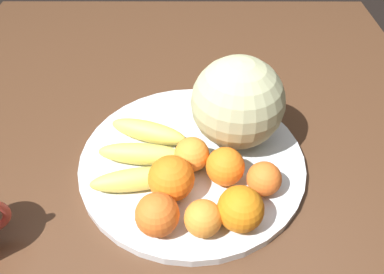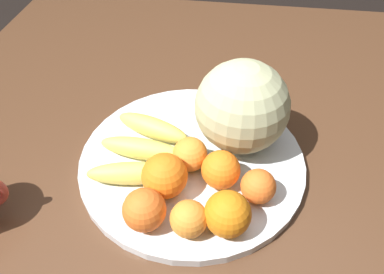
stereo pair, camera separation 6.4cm
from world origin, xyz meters
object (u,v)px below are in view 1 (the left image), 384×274
at_px(orange_back_left, 157,215).
at_px(orange_side_extra, 192,154).
at_px(fruit_bowl, 192,160).
at_px(banana_bunch, 144,154).
at_px(melon, 238,102).
at_px(orange_mid_center, 225,166).
at_px(kitchen_table, 174,221).
at_px(orange_top_small, 264,179).
at_px(orange_front_right, 173,178).
at_px(orange_back_right, 203,218).
at_px(orange_front_left, 241,209).

bearing_deg(orange_back_left, orange_side_extra, -22.15).
height_order(fruit_bowl, banana_bunch, banana_bunch).
distance_m(melon, orange_mid_center, 0.12).
xyz_separation_m(melon, banana_bunch, (-0.07, 0.16, -0.06)).
bearing_deg(kitchen_table, orange_top_small, -89.98).
relative_size(orange_front_right, orange_back_right, 1.31).
bearing_deg(kitchen_table, orange_back_right, -146.83).
height_order(kitchen_table, banana_bunch, banana_bunch).
relative_size(melon, orange_mid_center, 2.56).
relative_size(kitchen_table, orange_mid_center, 23.38).
height_order(orange_front_right, orange_side_extra, orange_front_right).
xyz_separation_m(banana_bunch, orange_top_small, (-0.06, -0.20, 0.01)).
xyz_separation_m(orange_back_left, orange_top_small, (0.07, -0.17, -0.00)).
distance_m(orange_mid_center, orange_top_small, 0.07).
bearing_deg(kitchen_table, orange_front_left, -121.07).
bearing_deg(orange_front_right, orange_mid_center, -70.82).
distance_m(melon, orange_top_small, 0.14).
distance_m(orange_mid_center, orange_back_right, 0.11).
distance_m(orange_back_right, orange_side_extra, 0.13).
bearing_deg(orange_mid_center, fruit_bowl, 46.85).
relative_size(orange_back_left, orange_top_small, 1.17).
bearing_deg(orange_top_small, orange_back_left, 113.26).
xyz_separation_m(fruit_bowl, orange_back_left, (-0.15, 0.05, 0.04)).
bearing_deg(orange_back_left, orange_front_left, -85.93).
xyz_separation_m(orange_back_right, orange_top_small, (0.08, -0.10, -0.00)).
bearing_deg(orange_mid_center, orange_top_small, -110.35).
bearing_deg(orange_front_right, fruit_bowl, -20.52).
height_order(fruit_bowl, orange_front_left, orange_front_left).
bearing_deg(orange_top_small, kitchen_table, 90.02).
xyz_separation_m(fruit_bowl, orange_side_extra, (-0.02, 0.00, 0.04)).
height_order(melon, orange_front_right, melon).
bearing_deg(fruit_bowl, orange_back_left, 160.84).
relative_size(banana_bunch, orange_back_left, 2.84).
height_order(kitchen_table, orange_mid_center, orange_mid_center).
relative_size(kitchen_table, orange_back_left, 22.82).
bearing_deg(banana_bunch, orange_back_right, 130.86).
height_order(orange_front_left, orange_front_right, orange_front_right).
bearing_deg(fruit_bowl, orange_mid_center, -133.15).
height_order(melon, orange_front_left, melon).
bearing_deg(orange_top_small, banana_bunch, 72.74).
distance_m(orange_mid_center, orange_side_extra, 0.06).
xyz_separation_m(kitchen_table, banana_bunch, (0.06, 0.05, 0.11)).
height_order(banana_bunch, orange_top_small, orange_top_small).
relative_size(kitchen_table, orange_back_right, 26.55).
bearing_deg(fruit_bowl, banana_bunch, 98.08).
bearing_deg(banana_bunch, orange_front_right, 132.54).
relative_size(orange_back_left, orange_side_extra, 1.10).
xyz_separation_m(melon, orange_mid_center, (-0.10, 0.03, -0.05)).
bearing_deg(fruit_bowl, melon, -56.31).
relative_size(orange_mid_center, orange_side_extra, 1.07).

